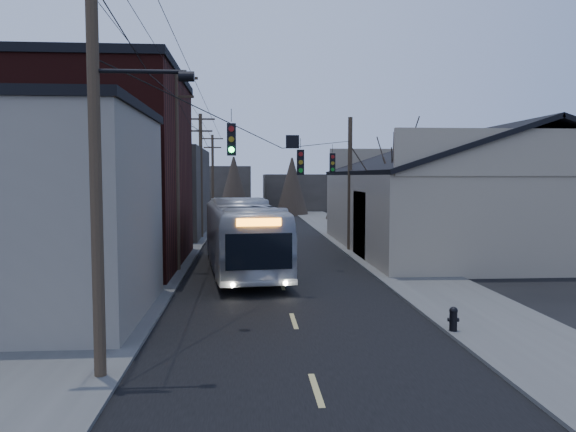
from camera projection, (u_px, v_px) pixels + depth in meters
name	position (u px, v px, depth m)	size (l,w,h in m)	color
ground	(329.00, 431.00, 10.62)	(160.00, 160.00, 0.00)	black
road_surface	(268.00, 242.00, 40.46)	(9.00, 110.00, 0.02)	black
sidewalk_left	(177.00, 243.00, 39.98)	(4.00, 110.00, 0.12)	#474744
sidewalk_right	(357.00, 241.00, 40.93)	(4.00, 110.00, 0.12)	#474744
building_clapboard	(22.00, 215.00, 18.66)	(8.00, 8.00, 7.00)	#6F685C
building_brick	(85.00, 172.00, 29.42)	(10.00, 12.00, 10.00)	black
building_left_far	(148.00, 192.00, 45.48)	(9.00, 14.00, 7.00)	#342F2A
warehouse	(472.00, 209.00, 36.25)	(16.16, 20.60, 7.73)	gray
building_far_left	(213.00, 189.00, 74.62)	(10.00, 12.00, 6.00)	#342F2A
building_far_right	(306.00, 192.00, 80.58)	(12.00, 14.00, 5.00)	#342F2A
bare_tree	(393.00, 198.00, 30.73)	(0.40, 0.40, 7.20)	black
utility_lines	(220.00, 173.00, 34.05)	(11.24, 45.28, 10.50)	#382B1E
bus	(242.00, 236.00, 28.16)	(3.04, 13.00, 3.62)	#ADB2BA
parked_car	(224.00, 236.00, 38.03)	(1.59, 4.55, 1.50)	#95989C
fire_hydrant	(453.00, 318.00, 17.00)	(0.36, 0.25, 0.74)	black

